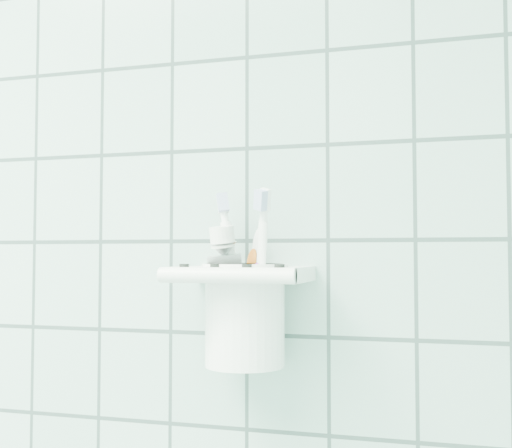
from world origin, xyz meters
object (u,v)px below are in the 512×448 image
at_px(toothbrush_orange, 256,271).
at_px(toothpaste_tube, 234,281).
at_px(toothbrush_pink, 246,272).
at_px(holder_bracket, 242,276).
at_px(toothbrush_blue, 244,260).
at_px(cup, 245,311).

bearing_deg(toothbrush_orange, toothpaste_tube, -162.22).
distance_m(toothbrush_pink, toothbrush_orange, 0.02).
bearing_deg(holder_bracket, toothbrush_blue, 96.73).
xyz_separation_m(toothbrush_blue, toothpaste_tube, (-0.01, -0.00, -0.02)).
height_order(toothbrush_blue, toothbrush_orange, toothbrush_blue).
relative_size(toothbrush_blue, toothbrush_orange, 1.12).
distance_m(cup, toothpaste_tube, 0.03).
relative_size(holder_bracket, toothbrush_orange, 0.77).
height_order(toothbrush_pink, toothpaste_tube, toothbrush_pink).
xyz_separation_m(toothbrush_pink, toothpaste_tube, (-0.02, 0.02, -0.01)).
height_order(toothbrush_pink, toothbrush_orange, toothbrush_orange).
bearing_deg(cup, holder_bracket, -111.52).
bearing_deg(toothbrush_orange, toothbrush_pink, -81.37).
height_order(cup, toothpaste_tube, toothpaste_tube).
height_order(holder_bracket, toothbrush_orange, toothbrush_orange).
xyz_separation_m(toothbrush_pink, toothbrush_blue, (-0.01, 0.02, 0.01)).
height_order(cup, toothbrush_pink, toothbrush_pink).
bearing_deg(cup, toothpaste_tube, 158.17).
distance_m(holder_bracket, toothbrush_orange, 0.02).
bearing_deg(toothbrush_pink, toothpaste_tube, 109.59).
relative_size(cup, toothpaste_tube, 0.75).
height_order(toothbrush_blue, toothpaste_tube, toothbrush_blue).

